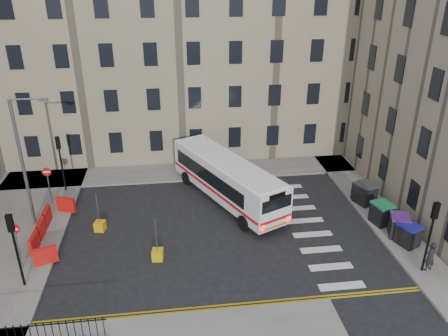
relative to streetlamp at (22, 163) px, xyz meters
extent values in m
plane|color=black|center=(13.00, -2.00, -4.34)|extent=(120.00, 120.00, 0.00)
cube|color=slate|center=(7.00, 6.60, -4.26)|extent=(36.00, 3.20, 0.15)
cube|color=slate|center=(22.00, 2.00, -4.26)|extent=(2.40, 26.00, 0.15)
cube|color=slate|center=(-1.00, -1.00, -4.26)|extent=(6.00, 22.00, 0.15)
cube|color=gray|center=(6.00, 13.50, 3.66)|extent=(38.00, 10.50, 16.00)
cylinder|color=black|center=(21.60, -7.50, -2.59)|extent=(0.12, 0.12, 3.20)
cube|color=black|center=(21.60, -7.50, -0.54)|extent=(0.28, 0.22, 0.90)
cylinder|color=black|center=(1.00, 4.50, -2.59)|extent=(0.12, 0.12, 3.20)
cube|color=black|center=(1.00, 4.50, -0.54)|extent=(0.28, 0.22, 0.90)
cylinder|color=black|center=(1.00, -6.00, -2.59)|extent=(0.12, 0.12, 3.20)
cube|color=black|center=(1.00, -6.00, -0.54)|extent=(0.28, 0.22, 0.90)
cylinder|color=#595B5E|center=(0.00, 0.00, -0.19)|extent=(0.20, 0.20, 8.00)
cube|color=#595B5E|center=(0.00, 0.00, 3.88)|extent=(0.50, 0.22, 0.14)
cylinder|color=#595B5E|center=(0.50, 2.50, -2.99)|extent=(0.08, 0.08, 2.40)
cube|color=red|center=(0.50, 2.50, -1.49)|extent=(0.60, 0.04, 0.60)
cylinder|color=#595B5E|center=(0.50, -4.50, -2.99)|extent=(0.08, 0.08, 2.40)
cube|color=red|center=(0.50, -4.50, -1.49)|extent=(0.60, 0.04, 0.60)
cube|color=red|center=(0.80, -3.00, -3.69)|extent=(0.25, 1.25, 1.00)
cube|color=red|center=(0.80, -1.50, -3.69)|extent=(0.25, 1.25, 1.00)
cube|color=red|center=(0.80, 0.00, -3.69)|extent=(0.25, 1.25, 1.00)
cube|color=red|center=(1.70, 1.30, -3.69)|extent=(1.26, 0.66, 1.00)
cube|color=red|center=(1.70, -4.30, -3.69)|extent=(1.26, 0.66, 1.00)
cube|color=black|center=(1.75, -10.20, -3.07)|extent=(7.80, 0.04, 0.04)
cube|color=white|center=(12.39, 1.83, -2.62)|extent=(6.83, 10.84, 2.46)
cube|color=black|center=(11.06, 1.75, -2.42)|extent=(3.73, 7.86, 0.98)
cube|color=black|center=(13.31, 2.80, -2.42)|extent=(3.73, 7.86, 0.98)
cube|color=black|center=(10.09, 6.74, -2.37)|extent=(1.98, 0.97, 1.08)
cube|color=black|center=(14.70, -3.07, -2.12)|extent=(1.98, 0.97, 0.79)
cube|color=red|center=(11.27, 1.30, -3.21)|extent=(4.55, 9.63, 0.18)
cube|color=red|center=(13.52, 2.36, -3.21)|extent=(4.55, 9.63, 0.18)
cube|color=#FF0C0C|center=(13.81, -3.50, -3.45)|extent=(0.22, 0.14, 0.39)
cube|color=#FF0C0C|center=(15.59, -2.66, -3.45)|extent=(0.22, 0.14, 0.39)
cylinder|color=black|center=(9.73, 4.60, -3.85)|extent=(0.67, 1.01, 0.98)
cylinder|color=black|center=(11.96, 5.65, -3.85)|extent=(0.67, 1.01, 0.98)
cylinder|color=black|center=(12.91, -2.16, -3.85)|extent=(0.67, 1.01, 0.98)
cylinder|color=black|center=(15.14, -1.12, -3.85)|extent=(0.67, 1.01, 0.98)
cube|color=black|center=(22.01, -5.12, -3.60)|extent=(1.33, 1.41, 1.18)
cube|color=navy|center=(22.01, -5.12, -2.94)|extent=(1.39, 1.48, 0.12)
cube|color=black|center=(21.91, -4.20, -3.57)|extent=(1.36, 1.46, 1.24)
cube|color=#4F1F75|center=(21.91, -4.20, -2.89)|extent=(1.43, 1.53, 0.13)
cube|color=black|center=(21.55, -2.69, -3.56)|extent=(1.27, 1.39, 1.25)
cube|color=#1B7944|center=(21.55, -2.69, -2.87)|extent=(1.34, 1.46, 0.13)
cube|color=black|center=(21.61, -0.09, -3.53)|extent=(1.46, 1.56, 1.32)
cube|color=#333335|center=(21.61, -0.09, -2.80)|extent=(1.53, 1.63, 0.14)
cube|color=black|center=(21.57, 0.27, -3.61)|extent=(1.26, 1.35, 1.15)
cube|color=navy|center=(21.57, 0.27, -2.97)|extent=(1.32, 1.42, 0.12)
imported|color=black|center=(21.93, -7.48, -3.33)|extent=(0.72, 0.57, 1.72)
cube|color=#EBA00D|center=(4.13, -1.07, -4.04)|extent=(0.73, 0.73, 0.60)
cube|color=gold|center=(7.68, -4.50, -4.04)|extent=(0.66, 0.66, 0.60)
camera|label=1|loc=(8.77, -24.78, 10.40)|focal=35.00mm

